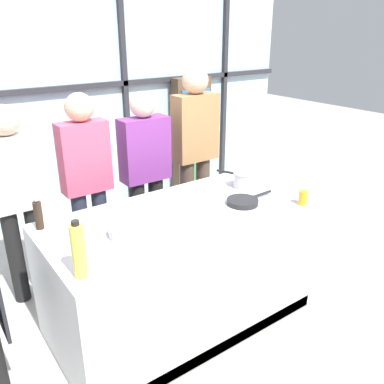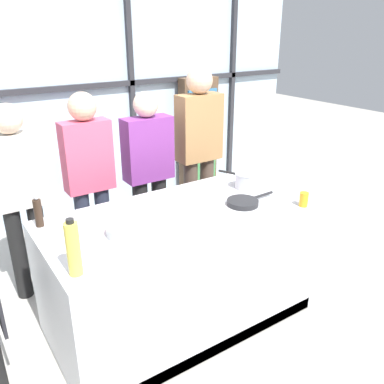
{
  "view_description": "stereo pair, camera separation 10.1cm",
  "coord_description": "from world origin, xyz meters",
  "px_view_note": "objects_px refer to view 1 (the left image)",
  "views": [
    {
      "loc": [
        -1.47,
        -2.19,
        2.16
      ],
      "look_at": [
        0.19,
        0.1,
        1.01
      ],
      "focal_mm": 38.0,
      "sensor_mm": 36.0,
      "label": 1
    },
    {
      "loc": [
        -1.39,
        -2.25,
        2.16
      ],
      "look_at": [
        0.19,
        0.1,
        1.01
      ],
      "focal_mm": 38.0,
      "sensor_mm": 36.0,
      "label": 2
    }
  ],
  "objects_px": {
    "spectator_center_right": "(145,169)",
    "white_plate": "(116,220)",
    "frying_pan": "(243,201)",
    "spectator_far_right": "(195,147)",
    "pepper_grinder": "(38,215)",
    "saucepan": "(244,179)",
    "mixing_bowl": "(128,230)",
    "oil_bottle": "(79,251)",
    "spectator_far_left": "(16,194)",
    "spectator_center_left": "(86,177)",
    "juice_glass_near": "(303,198)"
  },
  "relations": [
    {
      "from": "spectator_far_left",
      "to": "spectator_center_left",
      "type": "relative_size",
      "value": 0.98
    },
    {
      "from": "mixing_bowl",
      "to": "pepper_grinder",
      "type": "relative_size",
      "value": 1.13
    },
    {
      "from": "spectator_far_left",
      "to": "spectator_center_right",
      "type": "distance_m",
      "value": 1.16
    },
    {
      "from": "spectator_center_right",
      "to": "white_plate",
      "type": "height_order",
      "value": "spectator_center_right"
    },
    {
      "from": "frying_pan",
      "to": "mixing_bowl",
      "type": "bearing_deg",
      "value": 176.42
    },
    {
      "from": "spectator_far_left",
      "to": "spectator_center_right",
      "type": "relative_size",
      "value": 1.01
    },
    {
      "from": "spectator_far_right",
      "to": "mixing_bowl",
      "type": "xyz_separation_m",
      "value": [
        -1.31,
        -1.05,
        -0.1
      ]
    },
    {
      "from": "mixing_bowl",
      "to": "oil_bottle",
      "type": "bearing_deg",
      "value": -148.25
    },
    {
      "from": "mixing_bowl",
      "to": "pepper_grinder",
      "type": "distance_m",
      "value": 0.62
    },
    {
      "from": "mixing_bowl",
      "to": "pepper_grinder",
      "type": "xyz_separation_m",
      "value": [
        -0.43,
        0.44,
        0.06
      ]
    },
    {
      "from": "spectator_far_right",
      "to": "saucepan",
      "type": "relative_size",
      "value": 5.45
    },
    {
      "from": "frying_pan",
      "to": "spectator_center_left",
      "type": "bearing_deg",
      "value": 125.57
    },
    {
      "from": "pepper_grinder",
      "to": "oil_bottle",
      "type": "bearing_deg",
      "value": -89.18
    },
    {
      "from": "mixing_bowl",
      "to": "spectator_far_right",
      "type": "bearing_deg",
      "value": 38.84
    },
    {
      "from": "pepper_grinder",
      "to": "spectator_center_left",
      "type": "bearing_deg",
      "value": 46.51
    },
    {
      "from": "spectator_far_left",
      "to": "frying_pan",
      "type": "bearing_deg",
      "value": 141.0
    },
    {
      "from": "white_plate",
      "to": "saucepan",
      "type": "bearing_deg",
      "value": -2.36
    },
    {
      "from": "spectator_far_right",
      "to": "frying_pan",
      "type": "distance_m",
      "value": 1.17
    },
    {
      "from": "spectator_center_right",
      "to": "oil_bottle",
      "type": "xyz_separation_m",
      "value": [
        -1.15,
        -1.31,
        0.14
      ]
    },
    {
      "from": "saucepan",
      "to": "mixing_bowl",
      "type": "height_order",
      "value": "saucepan"
    },
    {
      "from": "frying_pan",
      "to": "mixing_bowl",
      "type": "relative_size",
      "value": 1.71
    },
    {
      "from": "white_plate",
      "to": "oil_bottle",
      "type": "distance_m",
      "value": 0.69
    },
    {
      "from": "frying_pan",
      "to": "spectator_far_right",
      "type": "bearing_deg",
      "value": 72.01
    },
    {
      "from": "white_plate",
      "to": "pepper_grinder",
      "type": "distance_m",
      "value": 0.51
    },
    {
      "from": "spectator_center_left",
      "to": "oil_bottle",
      "type": "bearing_deg",
      "value": 66.4
    },
    {
      "from": "spectator_center_right",
      "to": "juice_glass_near",
      "type": "xyz_separation_m",
      "value": [
        0.57,
        -1.38,
        0.04
      ]
    },
    {
      "from": "spectator_center_left",
      "to": "pepper_grinder",
      "type": "bearing_deg",
      "value": 46.51
    },
    {
      "from": "saucepan",
      "to": "mixing_bowl",
      "type": "distance_m",
      "value": 1.2
    },
    {
      "from": "spectator_far_left",
      "to": "oil_bottle",
      "type": "xyz_separation_m",
      "value": [
        0.0,
        -1.31,
        0.12
      ]
    },
    {
      "from": "spectator_far_right",
      "to": "mixing_bowl",
      "type": "distance_m",
      "value": 1.68
    },
    {
      "from": "mixing_bowl",
      "to": "oil_bottle",
      "type": "height_order",
      "value": "oil_bottle"
    },
    {
      "from": "saucepan",
      "to": "pepper_grinder",
      "type": "bearing_deg",
      "value": 171.44
    },
    {
      "from": "spectator_far_left",
      "to": "spectator_center_left",
      "type": "bearing_deg",
      "value": -180.0
    },
    {
      "from": "spectator_center_right",
      "to": "juice_glass_near",
      "type": "height_order",
      "value": "spectator_center_right"
    },
    {
      "from": "spectator_far_left",
      "to": "frying_pan",
      "type": "distance_m",
      "value": 1.77
    },
    {
      "from": "spectator_far_left",
      "to": "juice_glass_near",
      "type": "distance_m",
      "value": 2.21
    },
    {
      "from": "spectator_center_right",
      "to": "spectator_far_right",
      "type": "height_order",
      "value": "spectator_far_right"
    },
    {
      "from": "mixing_bowl",
      "to": "pepper_grinder",
      "type": "height_order",
      "value": "pepper_grinder"
    },
    {
      "from": "spectator_center_left",
      "to": "spectator_far_right",
      "type": "xyz_separation_m",
      "value": [
        1.16,
        0.0,
        0.08
      ]
    },
    {
      "from": "saucepan",
      "to": "oil_bottle",
      "type": "xyz_separation_m",
      "value": [
        -1.61,
        -0.45,
        0.09
      ]
    },
    {
      "from": "saucepan",
      "to": "spectator_center_left",
      "type": "bearing_deg",
      "value": 140.3
    },
    {
      "from": "saucepan",
      "to": "oil_bottle",
      "type": "distance_m",
      "value": 1.67
    },
    {
      "from": "oil_bottle",
      "to": "spectator_far_left",
      "type": "bearing_deg",
      "value": 90.16
    },
    {
      "from": "spectator_center_left",
      "to": "oil_bottle",
      "type": "height_order",
      "value": "spectator_center_left"
    },
    {
      "from": "frying_pan",
      "to": "mixing_bowl",
      "type": "distance_m",
      "value": 0.95
    },
    {
      "from": "spectator_center_right",
      "to": "oil_bottle",
      "type": "relative_size",
      "value": 4.89
    },
    {
      "from": "saucepan",
      "to": "white_plate",
      "type": "distance_m",
      "value": 1.16
    },
    {
      "from": "spectator_far_left",
      "to": "white_plate",
      "type": "height_order",
      "value": "spectator_far_left"
    },
    {
      "from": "spectator_center_left",
      "to": "oil_bottle",
      "type": "xyz_separation_m",
      "value": [
        -0.57,
        -1.31,
        0.1
      ]
    },
    {
      "from": "saucepan",
      "to": "mixing_bowl",
      "type": "xyz_separation_m",
      "value": [
        -1.19,
        -0.19,
        -0.03
      ]
    }
  ]
}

